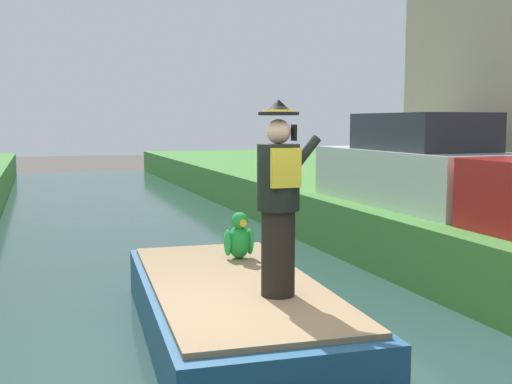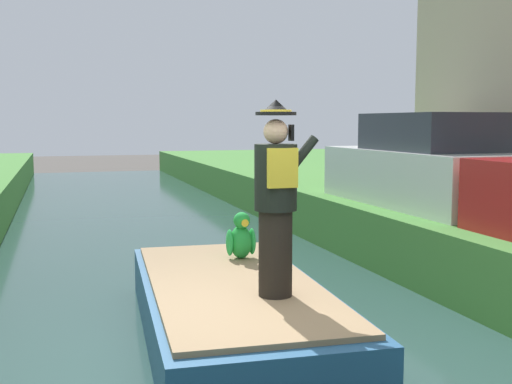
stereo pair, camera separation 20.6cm
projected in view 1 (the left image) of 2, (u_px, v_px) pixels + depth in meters
ground_plane at (266, 383)px, 5.67m from camera, size 80.00×80.00×0.00m
canal_water at (266, 378)px, 5.66m from camera, size 5.54×48.00×0.10m
boat at (233, 309)px, 6.57m from camera, size 2.07×4.31×0.61m
person_pirate at (279, 199)px, 5.87m from camera, size 0.61×0.42×1.85m
parrot_plush at (239, 239)px, 7.55m from camera, size 0.36×0.35×0.57m
parked_car_white at (416, 166)px, 10.37m from camera, size 1.76×4.03×1.50m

